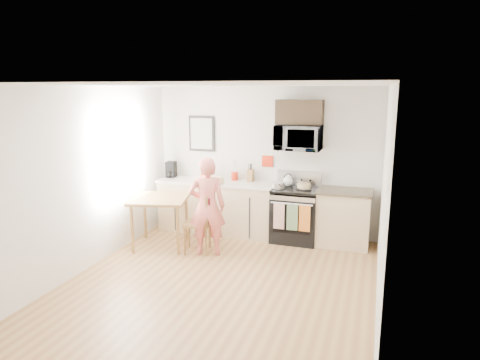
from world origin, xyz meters
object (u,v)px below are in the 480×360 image
(microwave, at_px, (299,138))
(dining_table, at_px, (160,203))
(range, at_px, (295,216))
(cake, at_px, (304,186))
(chair, at_px, (205,215))
(person, at_px, (207,206))

(microwave, relative_size, dining_table, 0.81)
(dining_table, bearing_deg, range, 24.79)
(microwave, bearing_deg, dining_table, -152.85)
(cake, bearing_deg, range, 170.30)
(range, bearing_deg, chair, -142.42)
(range, height_order, chair, range)
(range, relative_size, cake, 4.34)
(microwave, xyz_separation_m, cake, (0.14, -0.13, -0.79))
(person, height_order, dining_table, person)
(range, xyz_separation_m, person, (-1.18, -1.04, 0.34))
(microwave, xyz_separation_m, chair, (-1.25, -1.07, -1.14))
(range, xyz_separation_m, cake, (0.14, -0.02, 0.53))
(microwave, bearing_deg, person, -135.83)
(chair, height_order, cake, cake)
(range, height_order, microwave, microwave)
(person, xyz_separation_m, dining_table, (-0.87, 0.09, -0.05))
(dining_table, bearing_deg, microwave, 27.15)
(microwave, relative_size, person, 0.49)
(cake, bearing_deg, dining_table, -157.09)
(microwave, distance_m, cake, 0.81)
(microwave, xyz_separation_m, person, (-1.18, -1.15, -0.98))
(person, relative_size, cake, 5.80)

